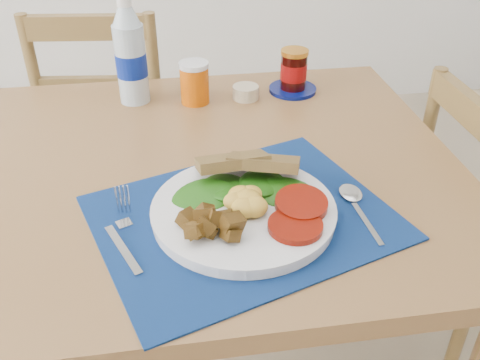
# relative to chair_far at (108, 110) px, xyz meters

# --- Properties ---
(table) EXTENTS (1.40, 0.90, 0.75)m
(table) POSITION_rel_chair_far_xyz_m (0.07, -0.68, 0.11)
(table) COLOR brown
(table) RESTS_ON ground
(chair_far) EXTENTS (0.45, 0.43, 1.09)m
(chair_far) POSITION_rel_chair_far_xyz_m (0.00, 0.00, 0.00)
(chair_far) COLOR brown
(chair_far) RESTS_ON ground
(placemat) EXTENTS (0.59, 0.52, 0.00)m
(placemat) POSITION_rel_chair_far_xyz_m (0.30, -0.88, 0.20)
(placemat) COLOR black
(placemat) RESTS_ON table
(breakfast_plate) EXTENTS (0.32, 0.32, 0.08)m
(breakfast_plate) POSITION_rel_chair_far_xyz_m (0.30, -0.88, 0.22)
(breakfast_plate) COLOR silver
(breakfast_plate) RESTS_ON placemat
(fork) EXTENTS (0.06, 0.19, 0.00)m
(fork) POSITION_rel_chair_far_xyz_m (0.10, -0.89, 0.20)
(fork) COLOR #B2B5BA
(fork) RESTS_ON placemat
(spoon) EXTENTS (0.04, 0.18, 0.01)m
(spoon) POSITION_rel_chair_far_xyz_m (0.51, -0.87, 0.20)
(spoon) COLOR #B2B5BA
(spoon) RESTS_ON placemat
(water_bottle) EXTENTS (0.07, 0.07, 0.25)m
(water_bottle) POSITION_rel_chair_far_xyz_m (0.11, -0.36, 0.31)
(water_bottle) COLOR #ADBFCC
(water_bottle) RESTS_ON table
(juice_glass) EXTENTS (0.07, 0.07, 0.10)m
(juice_glass) POSITION_rel_chair_far_xyz_m (0.26, -0.40, 0.24)
(juice_glass) COLOR #C75105
(juice_glass) RESTS_ON table
(ramekin) EXTENTS (0.07, 0.07, 0.03)m
(ramekin) POSITION_rel_chair_far_xyz_m (0.39, -0.39, 0.21)
(ramekin) COLOR #BFAE8C
(ramekin) RESTS_ON table
(jam_on_saucer) EXTENTS (0.12, 0.12, 0.11)m
(jam_on_saucer) POSITION_rel_chair_far_xyz_m (0.51, -0.37, 0.24)
(jam_on_saucer) COLOR #051059
(jam_on_saucer) RESTS_ON table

